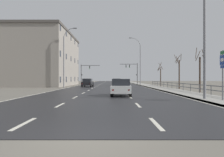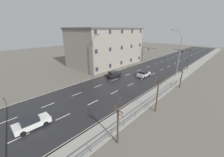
# 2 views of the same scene
# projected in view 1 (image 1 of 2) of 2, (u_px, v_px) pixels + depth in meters

# --- Properties ---
(ground_plane) EXTENTS (160.00, 160.00, 0.12)m
(ground_plane) POSITION_uv_depth(u_px,v_px,m) (108.00, 85.00, 53.78)
(ground_plane) COLOR #666056
(road_asphalt_strip) EXTENTS (14.00, 120.00, 0.03)m
(road_asphalt_strip) POSITION_uv_depth(u_px,v_px,m) (109.00, 84.00, 65.78)
(road_asphalt_strip) COLOR #232326
(road_asphalt_strip) RESTS_ON ground
(sidewalk_right) EXTENTS (3.00, 120.00, 0.12)m
(sidewalk_right) POSITION_uv_depth(u_px,v_px,m) (137.00, 84.00, 65.79)
(sidewalk_right) COLOR gray
(sidewalk_right) RESTS_ON ground
(guardrail) EXTENTS (0.07, 36.98, 1.00)m
(guardrail) POSITION_uv_depth(u_px,v_px,m) (177.00, 85.00, 30.70)
(guardrail) COLOR #515459
(guardrail) RESTS_ON ground
(street_lamp_foreground) EXTENTS (2.60, 0.24, 10.78)m
(street_lamp_foreground) POSITION_uv_depth(u_px,v_px,m) (202.00, 29.00, 16.21)
(street_lamp_foreground) COLOR slate
(street_lamp_foreground) RESTS_ON ground
(street_lamp_midground) EXTENTS (2.82, 0.24, 11.45)m
(street_lamp_midground) POSITION_uv_depth(u_px,v_px,m) (139.00, 62.00, 53.03)
(street_lamp_midground) COLOR slate
(street_lamp_midground) RESTS_ON ground
(street_lamp_left_bank) EXTENTS (2.35, 0.24, 10.43)m
(street_lamp_left_bank) POSITION_uv_depth(u_px,v_px,m) (64.00, 58.00, 38.28)
(street_lamp_left_bank) COLOR slate
(street_lamp_left_bank) RESTS_ON ground
(highway_sign) EXTENTS (0.09, 0.68, 3.55)m
(highway_sign) POSITION_uv_depth(u_px,v_px,m) (222.00, 69.00, 15.16)
(highway_sign) COLOR slate
(highway_sign) RESTS_ON ground
(traffic_signal_right) EXTENTS (4.98, 0.36, 5.86)m
(traffic_signal_right) POSITION_uv_depth(u_px,v_px,m) (133.00, 70.00, 61.91)
(traffic_signal_right) COLOR #38383A
(traffic_signal_right) RESTS_ON ground
(traffic_signal_left) EXTENTS (5.36, 0.36, 5.50)m
(traffic_signal_left) POSITION_uv_depth(u_px,v_px,m) (85.00, 71.00, 62.02)
(traffic_signal_left) COLOR #38383A
(traffic_signal_left) RESTS_ON ground
(car_near_right) EXTENTS (1.99, 4.18, 1.57)m
(car_near_right) POSITION_uv_depth(u_px,v_px,m) (121.00, 87.00, 20.26)
(car_near_right) COLOR silver
(car_near_right) RESTS_ON ground
(car_near_left) EXTENTS (2.02, 4.19, 1.57)m
(car_near_left) POSITION_uv_depth(u_px,v_px,m) (87.00, 83.00, 41.45)
(car_near_left) COLOR black
(car_near_left) RESTS_ON ground
(car_far_right) EXTENTS (1.85, 4.11, 1.57)m
(car_far_right) POSITION_uv_depth(u_px,v_px,m) (116.00, 82.00, 46.81)
(car_far_right) COLOR #B7B7BC
(car_far_right) RESTS_ON ground
(brick_building) EXTENTS (13.97, 23.75, 11.95)m
(brick_building) POSITION_uv_depth(u_px,v_px,m) (41.00, 59.00, 50.57)
(brick_building) COLOR gray
(brick_building) RESTS_ON ground
(bare_tree_near) EXTENTS (1.22, 1.29, 5.29)m
(bare_tree_near) POSITION_uv_depth(u_px,v_px,m) (200.00, 72.00, 25.52)
(bare_tree_near) COLOR #423328
(bare_tree_near) RESTS_ON ground
(bare_tree_mid) EXTENTS (1.06, 1.28, 5.40)m
(bare_tree_mid) POSITION_uv_depth(u_px,v_px,m) (179.00, 72.00, 34.05)
(bare_tree_mid) COLOR #423328
(bare_tree_mid) RESTS_ON ground
(bare_tree_far) EXTENTS (1.16, 1.29, 5.01)m
(bare_tree_far) POSITION_uv_depth(u_px,v_px,m) (160.00, 75.00, 45.77)
(bare_tree_far) COLOR #423328
(bare_tree_far) RESTS_ON ground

